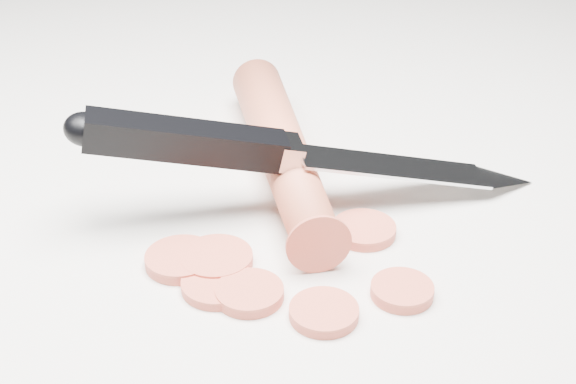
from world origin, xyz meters
name	(u,v)px	position (x,y,z in m)	size (l,w,h in m)	color
ground	(241,226)	(0.00, 0.00, 0.00)	(2.40, 2.40, 0.00)	white
carrot	(282,149)	(0.05, 0.05, 0.02)	(0.03, 0.03, 0.22)	#DC5A3A
carrot_slice_0	(216,259)	(-0.03, -0.03, 0.00)	(0.04, 0.04, 0.01)	#D24D37
carrot_slice_1	(181,259)	(-0.04, -0.02, 0.00)	(0.04, 0.04, 0.01)	#D24D37
carrot_slice_2	(218,284)	(-0.03, -0.05, 0.00)	(0.04, 0.04, 0.01)	#D24D37
carrot_slice_3	(324,312)	(0.01, -0.09, 0.00)	(0.04, 0.04, 0.01)	#D24D37
carrot_slice_4	(364,230)	(0.06, -0.04, 0.00)	(0.04, 0.04, 0.01)	#D24D37
carrot_slice_5	(250,293)	(-0.02, -0.06, 0.00)	(0.04, 0.04, 0.01)	#D24D37
carrot_slice_6	(402,291)	(0.05, -0.10, 0.00)	(0.03, 0.03, 0.01)	#D24D37
kitchen_knife	(316,149)	(0.05, 0.00, 0.04)	(0.29, 0.11, 0.08)	#B8BBC0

